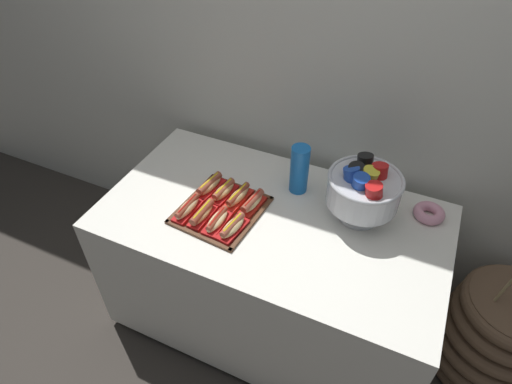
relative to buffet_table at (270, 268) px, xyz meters
name	(u,v)px	position (x,y,z in m)	size (l,w,h in m)	color
ground_plane	(269,314)	(0.00, 0.00, -0.40)	(10.00, 10.00, 0.00)	#38332D
back_wall	(322,49)	(0.00, 0.51, 0.90)	(6.00, 0.10, 2.60)	beige
buffet_table	(270,268)	(0.00, 0.00, 0.00)	(1.48, 0.81, 0.76)	white
floor_vase	(495,335)	(1.05, 0.19, -0.15)	(0.53, 0.53, 1.01)	brown
serving_tray	(221,210)	(-0.21, -0.07, 0.36)	(0.36, 0.39, 0.01)	#56331E
hot_dog_0	(188,208)	(-0.33, -0.14, 0.39)	(0.07, 0.17, 0.06)	#B21414
hot_dog_1	(202,214)	(-0.26, -0.15, 0.39)	(0.07, 0.16, 0.06)	red
hot_dog_2	(217,221)	(-0.18, -0.15, 0.39)	(0.07, 0.16, 0.05)	#B21414
hot_dog_3	(233,227)	(-0.11, -0.16, 0.39)	(0.09, 0.17, 0.06)	#B21414
hot_dog_4	(210,186)	(-0.32, 0.02, 0.40)	(0.09, 0.17, 0.06)	red
hot_dog_5	(224,191)	(-0.24, 0.02, 0.39)	(0.08, 0.16, 0.06)	#B21414
hot_dog_6	(238,197)	(-0.17, 0.01, 0.40)	(0.08, 0.18, 0.06)	red
hot_dog_7	(253,202)	(-0.09, 0.00, 0.40)	(0.08, 0.16, 0.06)	red
punch_bowl	(364,188)	(0.33, 0.15, 0.52)	(0.31, 0.31, 0.27)	silver
cup_stack	(299,169)	(0.04, 0.21, 0.48)	(0.08, 0.08, 0.23)	blue
donut	(429,213)	(0.61, 0.27, 0.38)	(0.13, 0.13, 0.04)	pink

